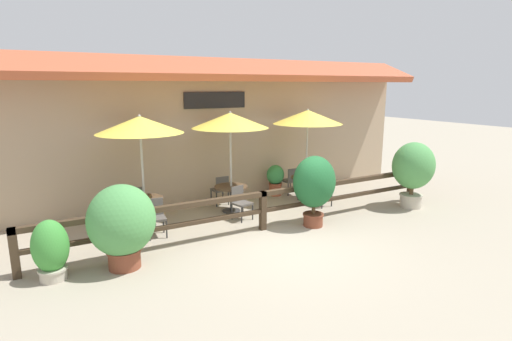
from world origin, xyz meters
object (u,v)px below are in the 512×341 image
(chair_far_streetside, at_px, (321,189))
(chair_far_wallside, at_px, (291,180))
(dining_table_near, at_px, (145,204))
(patio_umbrella_far, at_px, (308,117))
(potted_plant_entrance_palm, at_px, (314,184))
(chair_middle_streetside, at_px, (240,201))
(dining_table_far, at_px, (306,181))
(potted_plant_broad_leaf, at_px, (122,223))
(dining_table_middle, at_px, (231,191))
(chair_near_streetside, at_px, (156,216))
(chair_middle_wallside, at_px, (221,189))
(potted_plant_corner_fern, at_px, (275,179))
(potted_plant_tall_tropical, at_px, (51,250))
(chair_near_wallside, at_px, (135,200))
(patio_umbrella_near, at_px, (140,125))
(patio_umbrella_middle, at_px, (230,121))
(potted_plant_small_flowering, at_px, (413,168))

(chair_far_streetside, xyz_separation_m, chair_far_wallside, (-0.09, 1.43, 0.00))
(dining_table_near, xyz_separation_m, patio_umbrella_far, (4.87, 0.03, 1.93))
(chair_far_wallside, distance_m, potted_plant_entrance_palm, 3.02)
(chair_middle_streetside, bearing_deg, dining_table_far, 0.07)
(patio_umbrella_far, relative_size, potted_plant_broad_leaf, 1.68)
(dining_table_middle, bearing_deg, dining_table_far, -0.94)
(chair_middle_streetside, relative_size, potted_plant_broad_leaf, 0.53)
(patio_umbrella_far, xyz_separation_m, chair_far_wallside, (-0.08, 0.71, -2.02))
(chair_near_streetside, relative_size, dining_table_far, 0.94)
(chair_middle_wallside, height_order, chair_far_wallside, same)
(potted_plant_corner_fern, bearing_deg, chair_far_wallside, -17.99)
(potted_plant_tall_tropical, relative_size, potted_plant_corner_fern, 1.15)
(chair_near_wallside, height_order, chair_middle_wallside, same)
(patio_umbrella_near, xyz_separation_m, potted_plant_corner_fern, (4.32, 0.90, -1.97))
(chair_near_wallside, distance_m, potted_plant_broad_leaf, 3.01)
(chair_near_wallside, relative_size, patio_umbrella_middle, 0.31)
(chair_middle_streetside, bearing_deg, chair_far_wallside, 14.53)
(chair_near_streetside, xyz_separation_m, chair_middle_streetside, (2.24, 0.11, 0.00))
(chair_middle_wallside, distance_m, chair_far_wallside, 2.42)
(chair_near_wallside, height_order, dining_table_far, chair_near_wallside)
(chair_near_streetside, height_order, potted_plant_broad_leaf, potted_plant_broad_leaf)
(dining_table_middle, height_order, chair_far_streetside, chair_far_streetside)
(patio_umbrella_near, height_order, dining_table_near, patio_umbrella_near)
(patio_umbrella_near, bearing_deg, potted_plant_entrance_palm, -28.58)
(dining_table_far, distance_m, potted_plant_broad_leaf, 6.18)
(chair_near_wallside, relative_size, potted_plant_entrance_palm, 0.49)
(potted_plant_entrance_palm, bearing_deg, chair_middle_streetside, 134.88)
(potted_plant_corner_fern, bearing_deg, chair_far_streetside, -70.26)
(potted_plant_broad_leaf, bearing_deg, potted_plant_tall_tropical, 174.11)
(chair_near_wallside, distance_m, chair_middle_wallside, 2.43)
(patio_umbrella_near, relative_size, dining_table_near, 3.01)
(patio_umbrella_near, distance_m, potted_plant_small_flowering, 7.46)
(dining_table_near, height_order, chair_near_wallside, chair_near_wallside)
(potted_plant_broad_leaf, distance_m, potted_plant_small_flowering, 7.95)
(dining_table_near, bearing_deg, patio_umbrella_near, 0.00)
(potted_plant_broad_leaf, height_order, potted_plant_corner_fern, potted_plant_broad_leaf)
(potted_plant_entrance_palm, bearing_deg, chair_middle_wallside, 114.68)
(chair_near_wallside, xyz_separation_m, chair_middle_streetside, (2.37, -1.39, 0.00))
(patio_umbrella_far, height_order, chair_far_wallside, patio_umbrella_far)
(chair_middle_wallside, xyz_separation_m, potted_plant_entrance_palm, (1.27, -2.76, 0.58))
(chair_near_streetside, xyz_separation_m, potted_plant_corner_fern, (4.25, 1.65, 0.05))
(patio_umbrella_far, xyz_separation_m, potted_plant_small_flowering, (2.16, -2.10, -1.37))
(dining_table_far, xyz_separation_m, chair_far_streetside, (0.02, -0.71, -0.09))
(potted_plant_entrance_palm, bearing_deg, chair_near_streetside, 160.98)
(potted_plant_tall_tropical, distance_m, potted_plant_small_flowering, 9.19)
(chair_near_wallside, bearing_deg, potted_plant_tall_tropical, 64.75)
(potted_plant_tall_tropical, bearing_deg, chair_far_streetside, 10.43)
(chair_near_wallside, distance_m, dining_table_middle, 2.53)
(dining_table_middle, relative_size, potted_plant_small_flowering, 0.49)
(patio_umbrella_far, height_order, potted_plant_tall_tropical, patio_umbrella_far)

